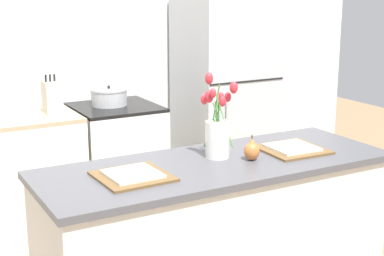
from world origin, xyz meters
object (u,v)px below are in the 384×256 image
cooking_pot (109,97)px  refrigerator (225,100)px  flower_vase (217,131)px  knife_block (51,97)px  plate_setting_right (292,149)px  stove_range (117,163)px  pear_figurine (252,150)px  plate_setting_left (133,175)px

cooking_pot → refrigerator: bearing=-2.5°
refrigerator → flower_vase: bearing=-123.2°
refrigerator → flower_vase: (-1.00, -1.53, 0.20)m
flower_vase → cooking_pot: bearing=89.2°
flower_vase → knife_block: flower_vase is taller
plate_setting_right → cooking_pot: 1.71m
flower_vase → plate_setting_right: flower_vase is taller
stove_range → flower_vase: 1.64m
flower_vase → cooking_pot: size_ratio=1.59×
cooking_pot → stove_range: bearing=-55.3°
knife_block → cooking_pot: bearing=6.7°
flower_vase → stove_range: bearing=88.0°
flower_vase → pear_figurine: size_ratio=3.32×
refrigerator → plate_setting_right: (-0.59, -1.62, 0.08)m
plate_setting_left → plate_setting_right: same height
plate_setting_right → cooking_pot: cooking_pot is taller
flower_vase → plate_setting_left: bearing=-170.1°
stove_range → plate_setting_left: (-0.56, -1.62, 0.47)m
flower_vase → plate_setting_left: (-0.51, -0.09, -0.13)m
stove_range → knife_block: size_ratio=3.27×
refrigerator → knife_block: bearing=-179.6°
cooking_pot → knife_block: bearing=-173.3°
plate_setting_left → plate_setting_right: bearing=0.0°
stove_range → refrigerator: bearing=0.0°
knife_block → plate_setting_left: bearing=-93.0°
stove_range → refrigerator: size_ratio=0.53×
plate_setting_left → plate_setting_right: size_ratio=1.00×
pear_figurine → plate_setting_right: 0.29m
stove_range → pear_figurine: (0.07, -1.65, 0.51)m
pear_figurine → cooking_pot: 1.70m
plate_setting_right → pear_figurine: bearing=-172.7°
refrigerator → plate_setting_left: refrigerator is taller
plate_setting_right → knife_block: bearing=117.4°
refrigerator → plate_setting_left: bearing=-133.0°
flower_vase → cooking_pot: flower_vase is taller
plate_setting_right → knife_block: size_ratio=1.22×
stove_range → refrigerator: refrigerator is taller
refrigerator → plate_setting_right: size_ratio=5.05×
pear_figurine → plate_setting_left: size_ratio=0.39×
flower_vase → refrigerator: bearing=56.8°
refrigerator → flower_vase: refrigerator is taller
plate_setting_left → knife_block: size_ratio=1.22×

